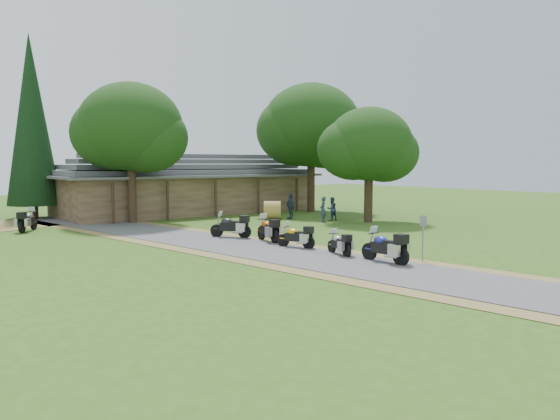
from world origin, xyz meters
TOP-DOWN VIEW (x-y plane):
  - ground at (0.00, 0.00)m, footprint 120.00×120.00m
  - driveway at (-0.50, 4.00)m, footprint 51.95×51.95m
  - lodge at (6.00, 24.00)m, footprint 21.40×9.40m
  - motorcycle_row_a at (1.61, -1.26)m, footprint 0.75×2.14m
  - motorcycle_row_b at (1.44, 1.27)m, footprint 0.91×1.74m
  - motorcycle_row_c at (1.20, 4.04)m, footprint 1.18×1.90m
  - motorcycle_row_d at (1.39, 6.58)m, footprint 1.05×2.14m
  - motorcycle_row_e at (0.61, 8.99)m, footprint 1.76×2.09m
  - motorcycle_carport_b at (-7.50, 18.91)m, footprint 1.76×2.04m
  - person_a at (10.05, 11.84)m, footprint 0.73×0.71m
  - person_b at (11.26, 12.22)m, footprint 0.58×0.44m
  - person_c at (9.51, 14.77)m, footprint 0.57×0.71m
  - hay_bale at (8.45, 15.56)m, footprint 1.78×1.80m
  - sign_post at (3.04, -2.07)m, footprint 0.35×0.06m
  - oak_lodge_left at (-0.67, 19.44)m, footprint 7.03×7.03m
  - oak_lodge_right at (14.60, 18.34)m, footprint 8.17×8.17m
  - oak_driveway at (12.63, 9.98)m, footprint 6.00×6.00m
  - cedar_near at (-5.17, 26.80)m, footprint 3.80×3.80m

SIDE VIEW (x-z plane):
  - ground at x=0.00m, z-range 0.00..0.00m
  - driveway at x=-0.50m, z-range 0.00..0.00m
  - motorcycle_row_b at x=1.44m, z-range 0.00..1.14m
  - motorcycle_row_c at x=1.20m, z-range 0.00..1.24m
  - hay_bale at x=8.45m, z-range 0.00..1.33m
  - motorcycle_carport_b at x=-7.50m, z-range 0.00..1.40m
  - motorcycle_row_d at x=1.39m, z-range 0.00..1.40m
  - motorcycle_row_e at x=0.61m, z-range 0.00..1.43m
  - motorcycle_row_a at x=1.61m, z-range 0.00..1.45m
  - person_b at x=11.26m, z-range 0.00..1.95m
  - sign_post at x=3.04m, z-range 0.00..1.97m
  - person_a at x=10.05m, z-range 0.00..2.08m
  - person_c at x=9.51m, z-range 0.00..2.22m
  - lodge at x=6.00m, z-range 0.00..4.90m
  - oak_driveway at x=12.63m, z-range 0.00..8.75m
  - oak_lodge_left at x=-0.67m, z-range 0.00..10.60m
  - oak_lodge_right at x=14.60m, z-range 0.00..11.68m
  - cedar_near at x=-5.17m, z-range 0.00..13.58m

